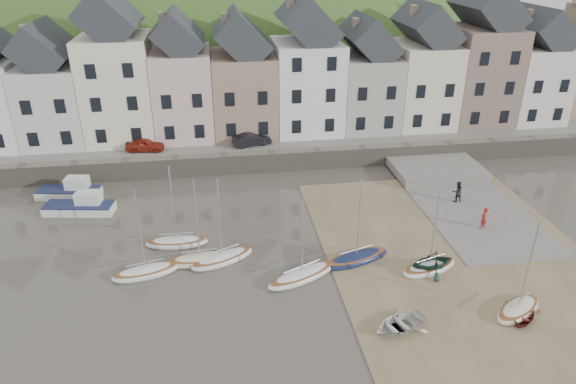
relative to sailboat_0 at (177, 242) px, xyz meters
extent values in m
plane|color=#4B453B|center=(8.17, -4.71, -0.26)|extent=(160.00, 160.00, 0.00)
cube|color=#3A5622|center=(8.17, 27.29, 0.49)|extent=(90.00, 30.00, 1.50)
cube|color=slate|center=(8.17, 15.79, 1.29)|extent=(70.00, 7.00, 0.10)
cube|color=slate|center=(8.17, 12.29, 0.64)|extent=(70.00, 1.20, 1.80)
cube|color=brown|center=(19.17, -4.71, -0.23)|extent=(18.00, 26.00, 0.06)
cube|color=slate|center=(23.17, 3.29, -0.20)|extent=(8.00, 18.00, 0.12)
ellipsoid|color=#3A5622|center=(3.17, 55.29, -18.26)|extent=(134.40, 84.00, 84.00)
cube|color=silver|center=(-11.88, 19.29, 4.99)|extent=(5.80, 8.00, 7.50)
cube|color=gray|center=(-13.33, 19.29, 11.66)|extent=(0.60, 0.90, 1.40)
cube|color=beige|center=(-5.73, 19.29, 6.24)|extent=(6.40, 8.00, 10.00)
cube|color=#C8ABA6|center=(0.32, 19.29, 5.49)|extent=(5.60, 8.00, 8.50)
cube|color=gray|center=(-1.08, 19.29, 12.56)|extent=(0.60, 0.90, 1.40)
cube|color=gray|center=(6.27, 19.29, 5.24)|extent=(6.20, 8.00, 8.00)
cube|color=gray|center=(4.72, 19.29, 12.36)|extent=(0.60, 0.90, 1.40)
cube|color=white|center=(12.72, 19.29, 5.74)|extent=(6.60, 8.00, 9.00)
cube|color=gray|center=(11.07, 19.29, 13.56)|extent=(0.60, 0.90, 1.40)
cube|color=#A7A298|center=(18.97, 19.29, 4.99)|extent=(5.80, 8.00, 7.50)
cube|color=gray|center=(17.52, 19.29, 11.66)|extent=(0.60, 0.90, 1.40)
cube|color=beige|center=(24.92, 19.29, 5.49)|extent=(6.00, 8.00, 8.50)
cube|color=gray|center=(23.42, 19.29, 12.76)|extent=(0.60, 0.90, 1.40)
cube|color=#7C6659|center=(31.17, 19.29, 6.24)|extent=(6.40, 8.00, 10.00)
cube|color=silver|center=(37.32, 19.29, 5.24)|extent=(5.80, 8.00, 8.00)
cube|color=gray|center=(35.87, 19.29, 12.16)|extent=(0.60, 0.90, 1.40)
ellipsoid|color=silver|center=(0.00, 0.00, -0.06)|extent=(4.47, 1.68, 0.84)
ellipsoid|color=brown|center=(0.00, 0.00, 0.16)|extent=(4.11, 1.52, 0.20)
cylinder|color=#B2B5B7|center=(0.00, 0.00, 3.04)|extent=(0.10, 0.10, 5.60)
cylinder|color=#B2B5B7|center=(0.00, 0.00, 0.69)|extent=(2.43, 0.18, 0.08)
ellipsoid|color=silver|center=(-1.82, -3.42, -0.06)|extent=(4.57, 2.51, 0.84)
ellipsoid|color=brown|center=(-1.82, -3.42, 0.16)|extent=(4.20, 2.29, 0.20)
cylinder|color=#B2B5B7|center=(-1.82, -3.42, 3.04)|extent=(0.10, 0.10, 5.60)
cylinder|color=#B2B5B7|center=(-1.82, -3.42, 0.69)|extent=(2.33, 0.66, 0.08)
ellipsoid|color=beige|center=(1.67, -2.48, -0.06)|extent=(4.57, 1.88, 0.84)
ellipsoid|color=brown|center=(1.67, -2.48, 0.16)|extent=(4.20, 1.71, 0.20)
cylinder|color=#B2B5B7|center=(1.67, -2.48, 3.04)|extent=(0.10, 0.10, 5.60)
cylinder|color=#B2B5B7|center=(1.67, -2.48, 0.69)|extent=(2.45, 0.29, 0.08)
ellipsoid|color=silver|center=(3.13, -2.56, -0.06)|extent=(4.75, 3.25, 0.84)
ellipsoid|color=brown|center=(3.13, -2.56, 0.16)|extent=(4.36, 2.98, 0.20)
cylinder|color=#B2B5B7|center=(3.13, -2.56, 3.04)|extent=(0.10, 0.10, 5.60)
cylinder|color=#B2B5B7|center=(3.13, -2.56, 0.69)|extent=(2.30, 1.11, 0.08)
ellipsoid|color=silver|center=(8.11, -5.25, -0.06)|extent=(5.26, 3.52, 0.84)
ellipsoid|color=brown|center=(8.11, -5.25, 0.16)|extent=(4.83, 3.22, 0.20)
cylinder|color=#B2B5B7|center=(8.11, -5.25, 3.04)|extent=(0.10, 0.10, 5.60)
cylinder|color=#B2B5B7|center=(8.11, -5.25, 0.69)|extent=(2.58, 1.26, 0.08)
ellipsoid|color=#151E43|center=(12.06, -3.86, -0.06)|extent=(5.12, 2.98, 0.84)
ellipsoid|color=brown|center=(12.06, -3.86, 0.16)|extent=(4.70, 2.72, 0.20)
cylinder|color=#B2B5B7|center=(12.06, -3.86, 3.04)|extent=(0.10, 0.10, 5.60)
cylinder|color=#B2B5B7|center=(12.06, -3.86, 0.69)|extent=(2.58, 0.93, 0.08)
ellipsoid|color=silver|center=(16.51, -5.57, -0.06)|extent=(4.37, 2.69, 0.84)
ellipsoid|color=brown|center=(16.51, -5.57, 0.16)|extent=(4.01, 2.45, 0.20)
cylinder|color=#B2B5B7|center=(16.51, -5.57, 3.04)|extent=(0.10, 0.10, 5.60)
cylinder|color=#B2B5B7|center=(16.51, -5.57, 0.69)|extent=(2.17, 0.77, 0.08)
ellipsoid|color=beige|center=(19.96, -10.41, -0.06)|extent=(4.00, 3.19, 0.84)
ellipsoid|color=brown|center=(19.96, -10.41, 0.16)|extent=(3.67, 2.92, 0.20)
cylinder|color=#B2B5B7|center=(19.96, -10.41, 3.04)|extent=(0.10, 0.10, 5.60)
cylinder|color=#B2B5B7|center=(19.96, -10.41, 0.69)|extent=(1.82, 1.11, 0.08)
cube|color=silver|center=(-7.86, 6.06, 0.09)|extent=(5.64, 2.56, 0.70)
cube|color=#151E43|center=(-7.86, 6.06, 0.46)|extent=(5.54, 2.59, 0.08)
cube|color=silver|center=(-7.06, 6.19, 0.94)|extent=(2.07, 1.49, 1.00)
cube|color=silver|center=(-9.31, 9.06, 0.09)|extent=(5.39, 2.52, 0.70)
cube|color=#151E43|center=(-9.31, 9.06, 0.46)|extent=(5.29, 2.56, 0.08)
cube|color=silver|center=(-8.55, 9.19, 0.94)|extent=(1.98, 1.48, 1.00)
imported|color=silver|center=(12.62, -10.80, 0.13)|extent=(3.78, 3.24, 0.66)
imported|color=#153126|center=(16.56, -5.77, 0.55)|extent=(3.21, 2.88, 1.52)
imported|color=maroon|center=(19.88, -10.88, 0.08)|extent=(3.22, 3.39, 0.57)
imported|color=maroon|center=(22.55, -1.01, 0.70)|extent=(0.73, 0.65, 1.68)
imported|color=black|center=(22.48, 3.39, 0.74)|extent=(0.89, 0.71, 1.76)
imported|color=maroon|center=(-3.43, 14.79, 1.94)|extent=(3.69, 1.86, 1.20)
imported|color=black|center=(6.63, 14.79, 1.94)|extent=(3.88, 2.09, 1.21)
camera|label=1|loc=(3.27, -32.08, 19.31)|focal=32.21mm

